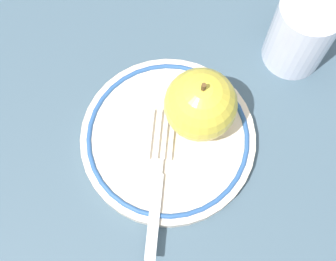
# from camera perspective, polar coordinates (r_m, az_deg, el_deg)

# --- Properties ---
(ground_plane) EXTENTS (2.00, 2.00, 0.00)m
(ground_plane) POSITION_cam_1_polar(r_m,az_deg,el_deg) (0.56, -1.04, -3.12)
(ground_plane) COLOR #3D5463
(plate) EXTENTS (0.21, 0.21, 0.02)m
(plate) POSITION_cam_1_polar(r_m,az_deg,el_deg) (0.56, -0.00, -1.01)
(plate) COLOR beige
(plate) RESTS_ON ground_plane
(apple_red_whole) EXTENTS (0.08, 0.08, 0.09)m
(apple_red_whole) POSITION_cam_1_polar(r_m,az_deg,el_deg) (0.52, 4.00, 3.16)
(apple_red_whole) COLOR gold
(apple_red_whole) RESTS_ON plate
(fork) EXTENTS (0.10, 0.16, 0.00)m
(fork) POSITION_cam_1_polar(r_m,az_deg,el_deg) (0.53, -1.32, -6.74)
(fork) COLOR silver
(fork) RESTS_ON plate
(drinking_glass) EXTENTS (0.08, 0.08, 0.10)m
(drinking_glass) POSITION_cam_1_polar(r_m,az_deg,el_deg) (0.59, 15.96, 11.41)
(drinking_glass) COLOR silver
(drinking_glass) RESTS_ON ground_plane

